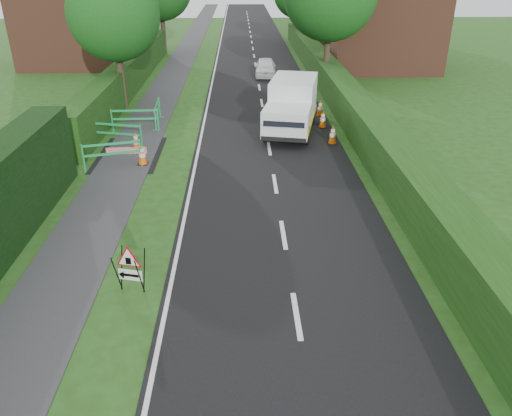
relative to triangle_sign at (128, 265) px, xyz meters
name	(u,v)px	position (x,y,z in m)	size (l,w,h in m)	color
ground	(175,352)	(1.23, -2.02, -0.71)	(120.00, 120.00, 0.00)	#254413
road_surface	(253,51)	(3.73, 32.98, -0.71)	(6.00, 90.00, 0.02)	black
footpath	(186,51)	(-1.77, 32.98, -0.71)	(2.00, 90.00, 0.02)	#2D2D30
hedge_west_far	(132,89)	(-3.77, 19.98, -0.71)	(1.00, 24.00, 1.80)	#14380F
hedge_east	(346,116)	(7.73, 13.98, -0.71)	(1.20, 50.00, 1.50)	#14380F
house_west	(77,21)	(-8.77, 27.98, 2.18)	(7.50, 7.40, 7.88)	brown
house_east_a	(381,23)	(12.23, 25.98, 2.18)	(7.50, 7.40, 7.88)	brown
house_east_b	(353,5)	(13.23, 39.98, 2.18)	(7.50, 7.40, 7.88)	brown
tree_nw	(114,14)	(-3.37, 15.98, 3.77)	(4.40, 4.40, 6.70)	#2D2116
triangle_sign	(128,265)	(0.00, 0.00, 0.00)	(0.85, 0.85, 1.03)	black
works_van	(292,105)	(4.83, 11.81, 0.44)	(2.83, 5.07, 2.18)	silver
traffic_cone_0	(333,135)	(6.37, 10.00, -0.32)	(0.38, 0.38, 0.79)	black
traffic_cone_1	(323,119)	(6.30, 12.21, -0.32)	(0.38, 0.38, 0.79)	black
traffic_cone_2	(320,108)	(6.45, 14.00, -0.32)	(0.38, 0.38, 0.79)	black
traffic_cone_3	(142,155)	(-1.07, 7.94, -0.32)	(0.38, 0.38, 0.79)	black
traffic_cone_4	(136,142)	(-1.56, 9.41, -0.32)	(0.38, 0.38, 0.79)	black
ped_barrier_0	(112,152)	(-2.08, 7.65, -0.08)	(2.08, 0.85, 1.00)	#1B964A
ped_barrier_1	(118,132)	(-2.36, 9.94, -0.08)	(2.08, 0.84, 1.00)	#1B964A
ped_barrier_2	(135,117)	(-2.06, 11.99, -0.08)	(2.07, 0.39, 1.00)	#1B964A
ped_barrier_3	(157,111)	(-1.21, 13.00, -0.08)	(0.45, 2.07, 1.00)	#1B964A
redwhite_plank	(128,162)	(-1.69, 8.22, -0.71)	(1.50, 0.04, 0.25)	red
hatchback_car	(266,67)	(4.27, 23.28, -0.16)	(1.31, 3.25, 1.11)	white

